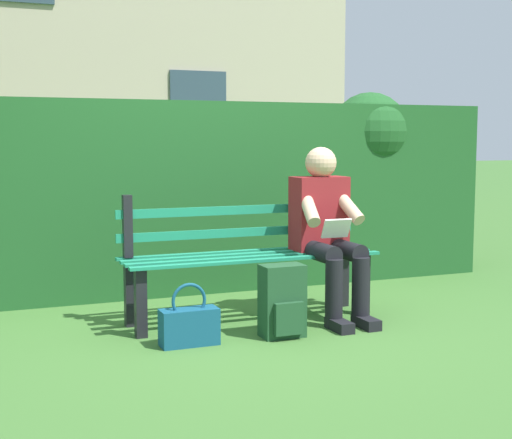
{
  "coord_description": "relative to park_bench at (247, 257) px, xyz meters",
  "views": [
    {
      "loc": [
        1.84,
        4.61,
        1.24
      ],
      "look_at": [
        0.0,
        0.1,
        0.71
      ],
      "focal_mm": 51.64,
      "sensor_mm": 36.0,
      "label": 1
    }
  ],
  "objects": [
    {
      "name": "hedge_backdrop",
      "position": [
        -0.2,
        -1.25,
        0.38
      ],
      "size": [
        4.88,
        0.86,
        1.66
      ],
      "color": "#1E5123",
      "rests_on": "ground"
    },
    {
      "name": "person_seated",
      "position": [
        -0.53,
        0.16,
        0.2
      ],
      "size": [
        0.44,
        0.73,
        1.19
      ],
      "color": "maroon",
      "rests_on": "ground"
    },
    {
      "name": "park_bench",
      "position": [
        0.0,
        0.0,
        0.0
      ],
      "size": [
        1.76,
        0.46,
        0.88
      ],
      "color": "black",
      "rests_on": "ground"
    },
    {
      "name": "ground",
      "position": [
        0.0,
        0.06,
        -0.43
      ],
      "size": [
        60.0,
        60.0,
        0.0
      ],
      "primitive_type": "plane",
      "color": "#3D6B2D"
    },
    {
      "name": "backpack",
      "position": [
        -0.03,
        0.53,
        -0.21
      ],
      "size": [
        0.27,
        0.24,
        0.46
      ],
      "color": "#1E4728",
      "rests_on": "ground"
    },
    {
      "name": "handbag",
      "position": [
        0.57,
        0.49,
        -0.31
      ],
      "size": [
        0.35,
        0.14,
        0.38
      ],
      "color": "navy",
      "rests_on": "ground"
    },
    {
      "name": "building_facade",
      "position": [
        0.9,
        -7.78,
        2.58
      ],
      "size": [
        10.27,
        3.0,
        6.02
      ],
      "color": "#BCAD93",
      "rests_on": "ground"
    }
  ]
}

